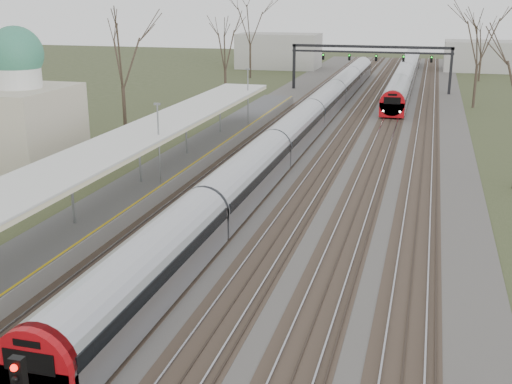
# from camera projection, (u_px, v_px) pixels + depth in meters

# --- Properties ---
(track_bed) EXTENTS (24.00, 160.00, 0.22)m
(track_bed) POSITION_uv_depth(u_px,v_px,m) (336.00, 137.00, 57.80)
(track_bed) COLOR #474442
(track_bed) RESTS_ON ground
(platform) EXTENTS (3.50, 69.00, 1.00)m
(platform) POSITION_uv_depth(u_px,v_px,m) (163.00, 175.00, 43.86)
(platform) COLOR #9E9B93
(platform) RESTS_ON ground
(canopy) EXTENTS (4.10, 50.00, 3.11)m
(canopy) POSITION_uv_depth(u_px,v_px,m) (131.00, 140.00, 38.69)
(canopy) COLOR slate
(canopy) RESTS_ON platform
(dome_building) EXTENTS (10.00, 8.00, 10.30)m
(dome_building) POSITION_uv_depth(u_px,v_px,m) (2.00, 119.00, 46.55)
(dome_building) COLOR beige
(dome_building) RESTS_ON ground
(signal_gantry) EXTENTS (21.00, 0.59, 6.08)m
(signal_gantry) POSITION_uv_depth(u_px,v_px,m) (371.00, 54.00, 84.05)
(signal_gantry) COLOR black
(signal_gantry) RESTS_ON ground
(tree_west_far) EXTENTS (5.50, 5.50, 11.33)m
(tree_west_far) POSITION_uv_depth(u_px,v_px,m) (121.00, 49.00, 53.34)
(tree_west_far) COLOR #2D231C
(tree_west_far) RESTS_ON ground
(train_near) EXTENTS (2.62, 90.21, 3.05)m
(train_near) POSITION_uv_depth(u_px,v_px,m) (311.00, 116.00, 60.24)
(train_near) COLOR #AAADB5
(train_near) RESTS_ON ground
(train_far) EXTENTS (2.62, 60.21, 3.05)m
(train_far) POSITION_uv_depth(u_px,v_px,m) (406.00, 74.00, 92.96)
(train_far) COLOR #AAADB5
(train_far) RESTS_ON ground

